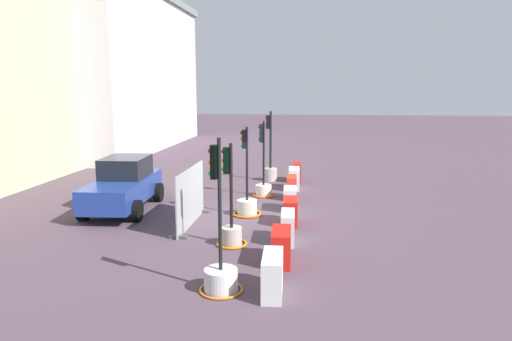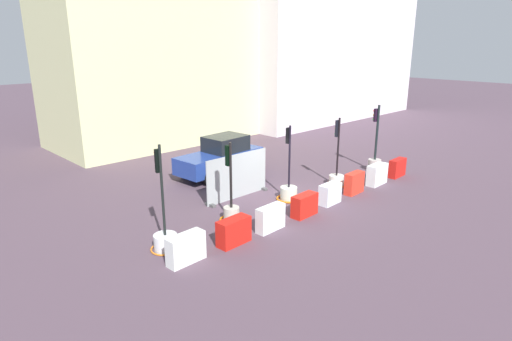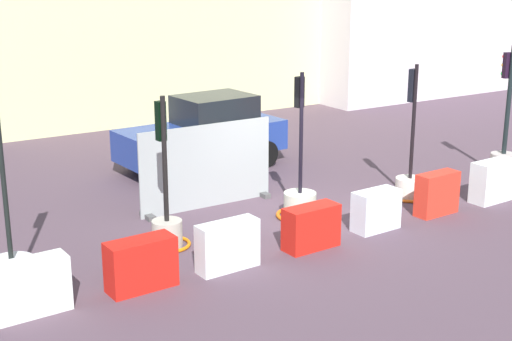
{
  "view_description": "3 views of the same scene",
  "coord_description": "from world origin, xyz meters",
  "px_view_note": "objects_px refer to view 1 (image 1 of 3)",
  "views": [
    {
      "loc": [
        -14.87,
        -2.0,
        4.27
      ],
      "look_at": [
        1.64,
        0.06,
        1.25
      ],
      "focal_mm": 32.03,
      "sensor_mm": 36.0,
      "label": 1
    },
    {
      "loc": [
        -12.24,
        -10.65,
        6.11
      ],
      "look_at": [
        -1.28,
        0.7,
        1.37
      ],
      "focal_mm": 30.4,
      "sensor_mm": 36.0,
      "label": 2
    },
    {
      "loc": [
        -8.38,
        -11.37,
        5.05
      ],
      "look_at": [
        -1.38,
        -0.35,
        1.34
      ],
      "focal_mm": 50.97,
      "sensor_mm": 36.0,
      "label": 3
    }
  ],
  "objects_px": {
    "traffic_light_0": "(220,272)",
    "construction_barrier_6": "(294,179)",
    "traffic_light_4": "(270,167)",
    "construction_barrier_1": "(281,247)",
    "construction_barrier_0": "(272,275)",
    "traffic_light_1": "(231,228)",
    "construction_barrier_4": "(290,199)",
    "construction_barrier_3": "(290,211)",
    "traffic_light_2": "(247,204)",
    "construction_barrier_2": "(288,227)",
    "construction_barrier_5": "(292,187)",
    "car_blue_estate": "(124,185)",
    "traffic_light_3": "(263,185)",
    "construction_barrier_7": "(297,172)"
  },
  "relations": [
    {
      "from": "traffic_light_2",
      "to": "construction_barrier_5",
      "type": "xyz_separation_m",
      "value": [
        2.51,
        -1.4,
        0.05
      ]
    },
    {
      "from": "traffic_light_1",
      "to": "construction_barrier_0",
      "type": "height_order",
      "value": "traffic_light_1"
    },
    {
      "from": "construction_barrier_4",
      "to": "construction_barrier_2",
      "type": "bearing_deg",
      "value": -178.15
    },
    {
      "from": "construction_barrier_1",
      "to": "construction_barrier_3",
      "type": "distance_m",
      "value": 3.35
    },
    {
      "from": "construction_barrier_1",
      "to": "construction_barrier_6",
      "type": "bearing_deg",
      "value": 0.27
    },
    {
      "from": "traffic_light_2",
      "to": "traffic_light_3",
      "type": "relative_size",
      "value": 1.0
    },
    {
      "from": "traffic_light_4",
      "to": "construction_barrier_2",
      "type": "height_order",
      "value": "traffic_light_4"
    },
    {
      "from": "traffic_light_1",
      "to": "construction_barrier_2",
      "type": "xyz_separation_m",
      "value": [
        0.41,
        -1.53,
        -0.06
      ]
    },
    {
      "from": "traffic_light_2",
      "to": "traffic_light_4",
      "type": "xyz_separation_m",
      "value": [
        5.98,
        -0.23,
        0.26
      ]
    },
    {
      "from": "traffic_light_2",
      "to": "construction_barrier_5",
      "type": "relative_size",
      "value": 3.02
    },
    {
      "from": "construction_barrier_4",
      "to": "car_blue_estate",
      "type": "relative_size",
      "value": 0.22
    },
    {
      "from": "construction_barrier_3",
      "to": "traffic_light_2",
      "type": "bearing_deg",
      "value": 61.22
    },
    {
      "from": "construction_barrier_2",
      "to": "construction_barrier_4",
      "type": "bearing_deg",
      "value": 1.85
    },
    {
      "from": "construction_barrier_7",
      "to": "traffic_light_0",
      "type": "bearing_deg",
      "value": 174.34
    },
    {
      "from": "traffic_light_4",
      "to": "construction_barrier_5",
      "type": "xyz_separation_m",
      "value": [
        -3.47,
        -1.16,
        -0.21
      ]
    },
    {
      "from": "traffic_light_3",
      "to": "traffic_light_4",
      "type": "bearing_deg",
      "value": 0.41
    },
    {
      "from": "construction_barrier_0",
      "to": "construction_barrier_2",
      "type": "distance_m",
      "value": 3.33
    },
    {
      "from": "traffic_light_1",
      "to": "construction_barrier_1",
      "type": "height_order",
      "value": "traffic_light_1"
    },
    {
      "from": "construction_barrier_1",
      "to": "car_blue_estate",
      "type": "height_order",
      "value": "car_blue_estate"
    },
    {
      "from": "traffic_light_2",
      "to": "construction_barrier_6",
      "type": "relative_size",
      "value": 2.66
    },
    {
      "from": "construction_barrier_3",
      "to": "construction_barrier_6",
      "type": "xyz_separation_m",
      "value": [
        5.07,
        0.1,
        0.05
      ]
    },
    {
      "from": "construction_barrier_2",
      "to": "traffic_light_3",
      "type": "bearing_deg",
      "value": 13.17
    },
    {
      "from": "construction_barrier_0",
      "to": "construction_barrier_7",
      "type": "height_order",
      "value": "construction_barrier_0"
    },
    {
      "from": "construction_barrier_4",
      "to": "construction_barrier_7",
      "type": "xyz_separation_m",
      "value": [
        5.13,
        -0.05,
        0.02
      ]
    },
    {
      "from": "construction_barrier_0",
      "to": "construction_barrier_5",
      "type": "bearing_deg",
      "value": 0.03
    },
    {
      "from": "traffic_light_3",
      "to": "construction_barrier_7",
      "type": "relative_size",
      "value": 2.8
    },
    {
      "from": "traffic_light_1",
      "to": "construction_barrier_4",
      "type": "bearing_deg",
      "value": -20.25
    },
    {
      "from": "construction_barrier_0",
      "to": "construction_barrier_6",
      "type": "relative_size",
      "value": 1.04
    },
    {
      "from": "traffic_light_2",
      "to": "traffic_light_4",
      "type": "bearing_deg",
      "value": -2.23
    },
    {
      "from": "construction_barrier_4",
      "to": "traffic_light_2",
      "type": "bearing_deg",
      "value": 119.94
    },
    {
      "from": "traffic_light_1",
      "to": "construction_barrier_4",
      "type": "xyz_separation_m",
      "value": [
        3.85,
        -1.42,
        -0.09
      ]
    },
    {
      "from": "traffic_light_4",
      "to": "construction_barrier_1",
      "type": "xyz_separation_m",
      "value": [
        -10.16,
        -1.23,
        -0.23
      ]
    },
    {
      "from": "construction_barrier_6",
      "to": "car_blue_estate",
      "type": "bearing_deg",
      "value": 124.67
    },
    {
      "from": "construction_barrier_0",
      "to": "construction_barrier_7",
      "type": "relative_size",
      "value": 1.1
    },
    {
      "from": "traffic_light_2",
      "to": "construction_barrier_7",
      "type": "height_order",
      "value": "traffic_light_2"
    },
    {
      "from": "construction_barrier_5",
      "to": "traffic_light_1",
      "type": "bearing_deg",
      "value": 165.89
    },
    {
      "from": "construction_barrier_1",
      "to": "construction_barrier_2",
      "type": "relative_size",
      "value": 1.02
    },
    {
      "from": "traffic_light_0",
      "to": "construction_barrier_4",
      "type": "bearing_deg",
      "value": -9.51
    },
    {
      "from": "construction_barrier_1",
      "to": "construction_barrier_6",
      "type": "height_order",
      "value": "construction_barrier_6"
    },
    {
      "from": "traffic_light_0",
      "to": "traffic_light_3",
      "type": "xyz_separation_m",
      "value": [
        8.77,
        0.04,
        -0.0
      ]
    },
    {
      "from": "traffic_light_0",
      "to": "construction_barrier_0",
      "type": "bearing_deg",
      "value": -90.9
    },
    {
      "from": "traffic_light_1",
      "to": "construction_barrier_5",
      "type": "height_order",
      "value": "traffic_light_1"
    },
    {
      "from": "car_blue_estate",
      "to": "construction_barrier_4",
      "type": "bearing_deg",
      "value": -83.88
    },
    {
      "from": "traffic_light_0",
      "to": "construction_barrier_6",
      "type": "distance_m",
      "value": 10.22
    },
    {
      "from": "car_blue_estate",
      "to": "construction_barrier_1",
      "type": "bearing_deg",
      "value": -126.6
    },
    {
      "from": "construction_barrier_3",
      "to": "construction_barrier_6",
      "type": "relative_size",
      "value": 0.96
    },
    {
      "from": "construction_barrier_0",
      "to": "construction_barrier_2",
      "type": "height_order",
      "value": "construction_barrier_0"
    },
    {
      "from": "traffic_light_0",
      "to": "traffic_light_2",
      "type": "bearing_deg",
      "value": 2.83
    },
    {
      "from": "traffic_light_4",
      "to": "construction_barrier_1",
      "type": "distance_m",
      "value": 10.24
    },
    {
      "from": "traffic_light_1",
      "to": "construction_barrier_6",
      "type": "xyz_separation_m",
      "value": [
        7.27,
        -1.42,
        -0.04
      ]
    }
  ]
}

